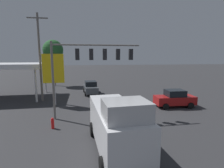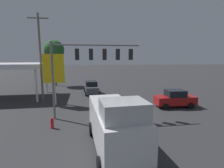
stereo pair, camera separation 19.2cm
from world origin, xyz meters
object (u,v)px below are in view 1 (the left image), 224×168
at_px(fire_hydrant, 53,123).
at_px(street_tree, 53,50).
at_px(delivery_truck, 116,124).
at_px(sedan_far, 91,88).
at_px(utility_pole, 40,56).
at_px(sedan_waiting, 175,98).
at_px(traffic_signal_assembly, 91,60).
at_px(price_sign, 53,70).

bearing_deg(fire_hydrant, street_tree, -82.04).
bearing_deg(delivery_truck, fire_hydrant, -136.81).
relative_size(street_tree, fire_hydrant, 9.93).
relative_size(sedan_far, delivery_truck, 0.65).
relative_size(utility_pole, sedan_waiting, 2.40).
height_order(traffic_signal_assembly, sedan_waiting, traffic_signal_assembly).
distance_m(sedan_far, delivery_truck, 16.69).
relative_size(sedan_far, street_tree, 0.51).
relative_size(utility_pole, price_sign, 1.81).
bearing_deg(street_tree, sedan_waiting, 131.80).
relative_size(utility_pole, sedan_far, 2.38).
height_order(traffic_signal_assembly, sedan_far, traffic_signal_assembly).
bearing_deg(sedan_waiting, price_sign, -10.31).
height_order(sedan_far, delivery_truck, delivery_truck).
relative_size(utility_pole, delivery_truck, 1.55).
distance_m(utility_pole, delivery_truck, 15.42).
bearing_deg(sedan_far, fire_hydrant, -19.27).
height_order(price_sign, sedan_far, price_sign).
relative_size(price_sign, street_tree, 0.68).
bearing_deg(utility_pole, sedan_far, -151.00).
xyz_separation_m(delivery_truck, street_tree, (7.27, -25.49, 5.09)).
height_order(utility_pole, sedan_far, utility_pole).
bearing_deg(street_tree, fire_hydrant, 97.96).
xyz_separation_m(traffic_signal_assembly, delivery_truck, (-1.10, 6.28, -3.62)).
xyz_separation_m(price_sign, delivery_truck, (-5.12, 11.10, -2.37)).
height_order(price_sign, fire_hydrant, price_sign).
relative_size(sedan_waiting, fire_hydrant, 5.08).
bearing_deg(delivery_truck, price_sign, -158.43).
bearing_deg(price_sign, sedan_waiting, 167.36).
xyz_separation_m(utility_pole, sedan_far, (-6.27, -3.47, -4.70)).
xyz_separation_m(utility_pole, price_sign, (-1.84, 2.08, -1.58)).
bearing_deg(sedan_far, delivery_truck, -1.00).
relative_size(price_sign, sedan_waiting, 1.32).
bearing_deg(price_sign, traffic_signal_assembly, 129.86).
bearing_deg(delivery_truck, sedan_far, 179.18).
xyz_separation_m(traffic_signal_assembly, sedan_waiting, (-9.38, -1.82, -4.37)).
height_order(price_sign, street_tree, street_tree).
bearing_deg(price_sign, delivery_truck, 114.78).
xyz_separation_m(price_sign, fire_hydrant, (-0.85, 7.03, -3.63)).
relative_size(sedan_waiting, street_tree, 0.51).
distance_m(street_tree, fire_hydrant, 22.53).
relative_size(traffic_signal_assembly, fire_hydrant, 8.95).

